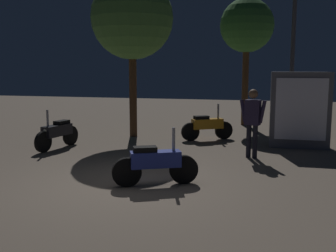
{
  "coord_description": "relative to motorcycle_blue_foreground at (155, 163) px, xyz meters",
  "views": [
    {
      "loc": [
        2.55,
        -7.06,
        2.26
      ],
      "look_at": [
        0.57,
        1.09,
        1.0
      ],
      "focal_mm": 42.9,
      "sensor_mm": 36.0,
      "label": 1
    }
  ],
  "objects": [
    {
      "name": "ground_plane",
      "position": [
        -0.56,
        -0.09,
        -0.44
      ],
      "size": [
        40.0,
        40.0,
        0.0
      ],
      "primitive_type": "plane",
      "color": "#756656"
    },
    {
      "name": "streetlamp_near",
      "position": [
        2.83,
        7.24,
        2.97
      ],
      "size": [
        0.36,
        0.36,
        5.42
      ],
      "color": "#38383D",
      "rests_on": "ground_plane"
    },
    {
      "name": "kiosk_billboard",
      "position": [
        2.93,
        4.44,
        0.61
      ],
      "size": [
        1.61,
        0.56,
        2.1
      ],
      "rotation": [
        0.0,
        0.0,
        3.15
      ],
      "color": "#595960",
      "rests_on": "ground_plane"
    },
    {
      "name": "tree_left_bg",
      "position": [
        -2.14,
        5.06,
        3.28
      ],
      "size": [
        2.57,
        2.57,
        5.03
      ],
      "color": "#4C331E",
      "rests_on": "ground_plane"
    },
    {
      "name": "motorcycle_orange_parked_right",
      "position": [
        0.29,
        4.93,
        0.0
      ],
      "size": [
        1.49,
        0.92,
        1.11
      ],
      "rotation": [
        0.0,
        0.0,
        0.52
      ],
      "color": "black",
      "rests_on": "ground_plane"
    },
    {
      "name": "motorcycle_blue_foreground",
      "position": [
        0.0,
        0.0,
        0.0
      ],
      "size": [
        1.55,
        0.78,
        1.11
      ],
      "rotation": [
        0.0,
        0.0,
        0.43
      ],
      "color": "black",
      "rests_on": "ground_plane"
    },
    {
      "name": "person_bystander_far",
      "position": [
        1.7,
        2.81,
        0.58
      ],
      "size": [
        0.67,
        0.32,
        1.7
      ],
      "rotation": [
        0.0,
        0.0,
        1.33
      ],
      "color": "black",
      "rests_on": "ground_plane"
    },
    {
      "name": "tree_center_bg",
      "position": [
        1.22,
        8.47,
        3.28
      ],
      "size": [
        2.01,
        2.01,
        4.77
      ],
      "color": "#4C331E",
      "rests_on": "ground_plane"
    },
    {
      "name": "motorcycle_black_parked_left",
      "position": [
        -3.54,
        2.68,
        0.0
      ],
      "size": [
        0.49,
        1.64,
        1.11
      ],
      "rotation": [
        0.0,
        0.0,
        4.5
      ],
      "color": "black",
      "rests_on": "ground_plane"
    }
  ]
}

